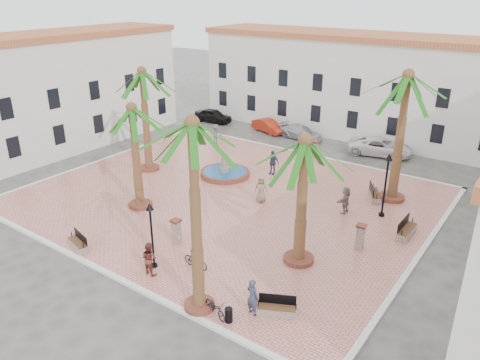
% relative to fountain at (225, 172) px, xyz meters
% --- Properties ---
extents(ground, '(120.00, 120.00, 0.00)m').
position_rel_fountain_xyz_m(ground, '(2.46, -2.86, -0.41)').
color(ground, '#56544F').
rests_on(ground, ground).
extents(plaza, '(26.00, 22.00, 0.15)m').
position_rel_fountain_xyz_m(plaza, '(2.46, -2.86, -0.34)').
color(plaza, tan).
rests_on(plaza, ground).
extents(kerb_n, '(26.30, 0.30, 0.16)m').
position_rel_fountain_xyz_m(kerb_n, '(2.46, 8.14, -0.33)').
color(kerb_n, silver).
rests_on(kerb_n, ground).
extents(kerb_s, '(26.30, 0.30, 0.16)m').
position_rel_fountain_xyz_m(kerb_s, '(2.46, -13.86, -0.33)').
color(kerb_s, silver).
rests_on(kerb_s, ground).
extents(kerb_e, '(0.30, 22.30, 0.16)m').
position_rel_fountain_xyz_m(kerb_e, '(15.46, -2.86, -0.33)').
color(kerb_e, silver).
rests_on(kerb_e, ground).
extents(kerb_w, '(0.30, 22.30, 0.16)m').
position_rel_fountain_xyz_m(kerb_w, '(-10.54, -2.86, -0.33)').
color(kerb_w, silver).
rests_on(kerb_w, ground).
extents(building_north, '(30.40, 7.40, 9.50)m').
position_rel_fountain_xyz_m(building_north, '(2.46, 17.14, 4.35)').
color(building_north, white).
rests_on(building_north, ground).
extents(building_west, '(6.40, 24.40, 10.00)m').
position_rel_fountain_xyz_m(building_west, '(-16.53, -2.86, 4.60)').
color(building_west, white).
rests_on(building_west, ground).
extents(fountain, '(3.77, 3.77, 1.95)m').
position_rel_fountain_xyz_m(fountain, '(0.00, 0.00, 0.00)').
color(fountain, brown).
rests_on(fountain, plaza).
extents(palm_nw, '(5.10, 5.10, 8.05)m').
position_rel_fountain_xyz_m(palm_nw, '(-5.68, -2.43, 6.58)').
color(palm_nw, brown).
rests_on(palm_nw, plaza).
extents(palm_sw, '(5.03, 5.03, 6.98)m').
position_rel_fountain_xyz_m(palm_sw, '(-1.30, -7.52, 5.56)').
color(palm_sw, brown).
rests_on(palm_sw, plaza).
extents(palm_s, '(4.60, 4.60, 8.96)m').
position_rel_fountain_xyz_m(palm_s, '(8.66, -13.26, 7.53)').
color(palm_s, brown).
rests_on(palm_s, plaza).
extents(palm_e, '(5.27, 5.27, 7.06)m').
position_rel_fountain_xyz_m(palm_e, '(10.42, -7.24, 5.60)').
color(palm_e, brown).
rests_on(palm_e, plaza).
extents(palm_ne, '(5.58, 5.58, 8.81)m').
position_rel_fountain_xyz_m(palm_ne, '(11.80, 3.29, 7.22)').
color(palm_ne, brown).
rests_on(palm_ne, plaza).
extents(bench_s, '(1.79, 0.93, 0.91)m').
position_rel_fountain_xyz_m(bench_s, '(-0.13, -13.24, -0.01)').
color(bench_s, gray).
rests_on(bench_s, plaza).
extents(bench_se, '(1.81, 1.28, 0.93)m').
position_rel_fountain_xyz_m(bench_se, '(11.79, -11.66, -0.00)').
color(bench_se, gray).
rests_on(bench_se, plaza).
extents(bench_e, '(0.64, 2.01, 1.06)m').
position_rel_fountain_xyz_m(bench_e, '(14.20, -1.24, 0.03)').
color(bench_e, gray).
rests_on(bench_e, plaza).
extents(bench_ne, '(1.46, 2.01, 1.03)m').
position_rel_fountain_xyz_m(bench_ne, '(10.83, 2.58, 0.03)').
color(bench_ne, gray).
rests_on(bench_ne, plaza).
extents(lamppost_s, '(0.40, 0.40, 3.65)m').
position_rel_fountain_xyz_m(lamppost_s, '(4.60, -12.08, 2.21)').
color(lamppost_s, black).
rests_on(lamppost_s, plaza).
extents(lamppost_e, '(0.45, 0.45, 4.17)m').
position_rel_fountain_xyz_m(lamppost_e, '(12.14, 0.44, 2.56)').
color(lamppost_e, black).
rests_on(lamppost_e, plaza).
extents(bollard_se, '(0.53, 0.53, 1.46)m').
position_rel_fountain_xyz_m(bollard_se, '(3.90, -9.62, 0.49)').
color(bollard_se, gray).
rests_on(bollard_se, plaza).
extents(bollard_n, '(0.54, 0.54, 1.45)m').
position_rel_fountain_xyz_m(bollard_n, '(3.66, 7.54, 0.49)').
color(bollard_n, gray).
rests_on(bollard_n, plaza).
extents(bollard_e, '(0.59, 0.59, 1.46)m').
position_rel_fountain_xyz_m(bollard_e, '(12.54, -4.15, 0.49)').
color(bollard_e, gray).
rests_on(bollard_e, plaza).
extents(litter_bin, '(0.35, 0.35, 0.67)m').
position_rel_fountain_xyz_m(litter_bin, '(10.33, -13.26, 0.07)').
color(litter_bin, black).
rests_on(litter_bin, plaza).
extents(cyclist_a, '(0.72, 0.54, 1.79)m').
position_rel_fountain_xyz_m(cyclist_a, '(10.87, -12.23, 0.63)').
color(cyclist_a, '#333852').
rests_on(cyclist_a, plaza).
extents(bicycle_a, '(1.63, 1.01, 0.81)m').
position_rel_fountain_xyz_m(bicycle_a, '(9.59, -13.26, 0.14)').
color(bicycle_a, black).
rests_on(bicycle_a, plaza).
extents(cyclist_b, '(0.86, 0.67, 1.75)m').
position_rel_fountain_xyz_m(cyclist_b, '(4.88, -12.64, 0.61)').
color(cyclist_b, maroon).
rests_on(cyclist_b, plaza).
extents(bicycle_b, '(1.54, 0.45, 0.92)m').
position_rel_fountain_xyz_m(bicycle_b, '(6.43, -10.92, 0.20)').
color(bicycle_b, black).
rests_on(bicycle_b, plaza).
extents(pedestrian_fountain_a, '(1.08, 0.95, 1.87)m').
position_rel_fountain_xyz_m(pedestrian_fountain_a, '(4.82, -2.33, 0.67)').
color(pedestrian_fountain_a, '#837357').
rests_on(pedestrian_fountain_a, plaza).
extents(pedestrian_fountain_b, '(1.12, 0.48, 1.91)m').
position_rel_fountain_xyz_m(pedestrian_fountain_b, '(2.74, 2.40, 0.69)').
color(pedestrian_fountain_b, '#2F3755').
rests_on(pedestrian_fountain_b, plaza).
extents(pedestrian_north, '(1.09, 1.36, 1.83)m').
position_rel_fountain_xyz_m(pedestrian_north, '(-5.35, 5.64, 0.65)').
color(pedestrian_north, '#4F4F54').
rests_on(pedestrian_north, plaza).
extents(pedestrian_east, '(0.57, 1.67, 1.78)m').
position_rel_fountain_xyz_m(pedestrian_east, '(10.04, -0.52, 0.63)').
color(pedestrian_east, gray).
rests_on(pedestrian_east, plaza).
extents(car_black, '(4.25, 1.96, 1.41)m').
position_rel_fountain_xyz_m(car_black, '(-10.52, 11.69, 0.29)').
color(car_black, black).
rests_on(car_black, ground).
extents(car_red, '(4.07, 2.41, 1.27)m').
position_rel_fountain_xyz_m(car_red, '(-3.70, 11.98, 0.22)').
color(car_red, '#AB2813').
rests_on(car_red, ground).
extents(car_silver, '(4.58, 2.36, 1.27)m').
position_rel_fountain_xyz_m(car_silver, '(-0.01, 11.96, 0.22)').
color(car_silver, silver).
rests_on(car_silver, ground).
extents(car_white, '(5.79, 3.68, 1.49)m').
position_rel_fountain_xyz_m(car_white, '(7.77, 11.88, 0.33)').
color(car_white, white).
rests_on(car_white, ground).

